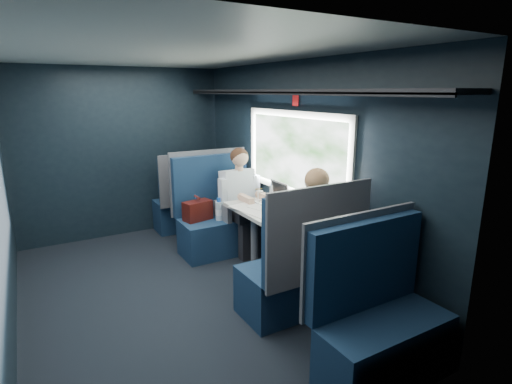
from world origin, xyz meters
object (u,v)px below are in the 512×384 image
cup (260,194)px  bottle_small (272,191)px  table (267,216)px  seat_row_back (378,322)px  seat_bay_near (217,218)px  seat_bay_far (300,271)px  laptop (276,198)px  woman (312,228)px  man (242,196)px  seat_row_front (191,202)px

cup → bottle_small: bearing=-33.5°
table → seat_row_back: (-0.18, -1.80, -0.25)m
seat_row_back → bottle_small: 2.25m
seat_bay_near → seat_bay_far: bearing=-89.6°
seat_bay_far → laptop: 1.14m
bottle_small → cup: (-0.12, 0.08, -0.04)m
woman → cup: (0.11, 1.15, 0.06)m
seat_bay_near → man: (0.26, -0.17, 0.30)m
seat_bay_far → laptop: size_ratio=3.60×
table → man: 0.70m
seat_row_front → seat_row_back: bearing=-90.0°
seat_row_back → man: bearing=84.3°
seat_bay_near → man: 0.43m
seat_row_back → laptop: size_ratio=3.31×
seat_bay_far → seat_row_back: (0.00, -0.92, -0.00)m
bottle_small → man: bearing=124.5°
seat_bay_far → bottle_small: seat_bay_far is taller
seat_bay_near → table: bearing=-77.5°
table → seat_row_back: bearing=-95.8°
seat_row_back → woman: bearing=77.1°
seat_bay_far → man: bearing=81.0°
table → seat_bay_far: bearing=-101.8°
laptop → bottle_small: bearing=67.3°
seat_bay_near → woman: 1.63m
seat_row_front → woman: bearing=-84.3°
seat_bay_far → bottle_small: (0.48, 1.24, 0.41)m
seat_bay_near → man: bearing=-33.8°
table → seat_row_front: bearing=95.8°
bottle_small → seat_bay_far: bearing=-111.2°
woman → cup: 1.15m
woman → cup: size_ratio=15.16×
seat_row_back → man: size_ratio=0.88×
seat_bay_far → cup: 1.41m
seat_bay_near → cup: seat_bay_near is taller
table → seat_bay_near: (-0.19, 0.87, -0.24)m
man → laptop: man is taller
seat_row_front → bottle_small: (0.48, -1.43, 0.42)m
laptop → table: bearing=-147.9°
seat_bay_far → seat_row_front: seat_bay_far is taller
man → bottle_small: man is taller
table → cup: 0.49m
woman → cup: bearing=84.3°
seat_row_back → man: (0.25, 2.50, 0.31)m
seat_bay_near → seat_bay_far: (0.01, -1.75, -0.01)m
seat_bay_far → bottle_small: bearing=68.8°
seat_bay_far → table: bearing=78.2°
seat_bay_near → seat_row_back: 2.67m
cup → seat_row_front: bearing=105.0°
seat_row_front → seat_bay_far: bearing=-90.0°
seat_row_front → woman: 2.54m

